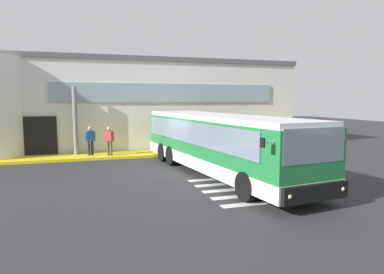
# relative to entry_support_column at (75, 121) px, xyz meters

# --- Properties ---
(ground_plane) EXTENTS (80.00, 90.00, 0.02)m
(ground_plane) POSITION_rel_entry_support_column_xyz_m (4.80, -5.40, -2.15)
(ground_plane) COLOR #2B2B2D
(ground_plane) RESTS_ON ground
(bay_paint_stripes) EXTENTS (4.40, 3.96, 0.01)m
(bay_paint_stripes) POSITION_rel_entry_support_column_xyz_m (6.80, -9.60, -2.13)
(bay_paint_stripes) COLOR silver
(bay_paint_stripes) RESTS_ON ground
(terminal_building) EXTENTS (22.35, 13.80, 6.11)m
(terminal_building) POSITION_rel_entry_support_column_xyz_m (4.12, 6.21, 0.91)
(terminal_building) COLOR silver
(terminal_building) RESTS_ON ground
(boarding_curb) EXTENTS (24.55, 2.00, 0.15)m
(boarding_curb) POSITION_rel_entry_support_column_xyz_m (4.80, -0.60, -2.06)
(boarding_curb) COLOR yellow
(boarding_curb) RESTS_ON ground
(entry_support_column) EXTENTS (0.28, 0.28, 3.97)m
(entry_support_column) POSITION_rel_entry_support_column_xyz_m (0.00, 0.00, 0.00)
(entry_support_column) COLOR slate
(entry_support_column) RESTS_ON boarding_curb
(bus_main_foreground) EXTENTS (4.06, 12.36, 2.70)m
(bus_main_foreground) POSITION_rel_entry_support_column_xyz_m (6.27, -6.81, -0.80)
(bus_main_foreground) COLOR #1E7238
(bus_main_foreground) RESTS_ON ground
(passenger_near_column) EXTENTS (0.58, 0.30, 1.68)m
(passenger_near_column) POSITION_rel_entry_support_column_xyz_m (0.80, -0.55, -1.06)
(passenger_near_column) COLOR #1E2338
(passenger_near_column) RESTS_ON boarding_curb
(passenger_by_doorway) EXTENTS (0.52, 0.50, 1.68)m
(passenger_by_doorway) POSITION_rel_entry_support_column_xyz_m (1.88, -0.95, -1.02)
(passenger_by_doorway) COLOR #4C4233
(passenger_by_doorway) RESTS_ON boarding_curb
(safety_bollard_yellow) EXTENTS (0.18, 0.18, 0.90)m
(safety_bollard_yellow) POSITION_rel_entry_support_column_xyz_m (8.60, -1.80, -1.69)
(safety_bollard_yellow) COLOR yellow
(safety_bollard_yellow) RESTS_ON ground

